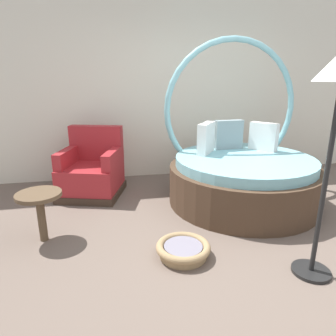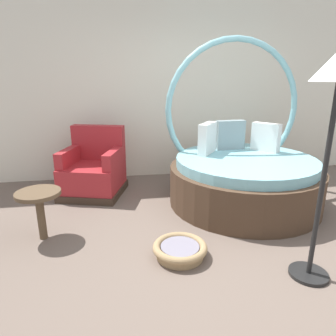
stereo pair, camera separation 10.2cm
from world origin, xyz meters
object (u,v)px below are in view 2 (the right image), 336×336
(pet_basket, at_px, (180,249))
(round_daybed, at_px, (243,172))
(red_armchair, at_px, (94,171))
(side_table, at_px, (39,200))

(pet_basket, bearing_deg, round_daybed, 47.07)
(red_armchair, bearing_deg, pet_basket, -63.71)
(pet_basket, height_order, side_table, side_table)
(round_daybed, relative_size, red_armchair, 2.15)
(round_daybed, bearing_deg, side_table, -166.05)
(red_armchair, height_order, side_table, red_armchair)
(round_daybed, relative_size, pet_basket, 4.18)
(round_daybed, height_order, pet_basket, round_daybed)
(side_table, bearing_deg, pet_basket, -22.84)
(red_armchair, distance_m, side_table, 1.31)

